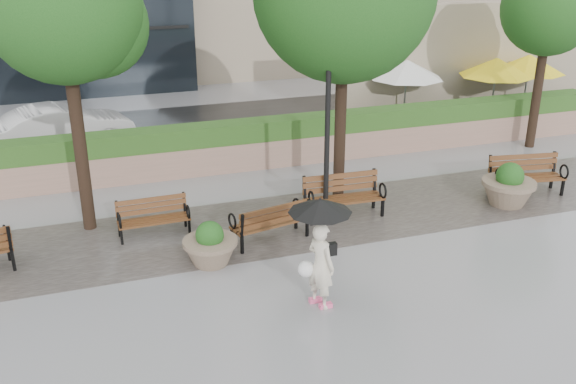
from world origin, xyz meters
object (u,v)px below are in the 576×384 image
object	(u,v)px
bench_3	(344,205)
pedestrian	(320,242)
car_right	(62,128)
planter_right	(508,189)
bench_4	(525,183)
planter_left	(210,248)
bench_1	(154,225)
bench_2	(270,230)
lamppost	(327,138)

from	to	relation	value
bench_3	pedestrian	distance (m)	4.06
pedestrian	car_right	bearing A→B (deg)	-2.35
planter_right	car_right	bearing A→B (deg)	141.76
bench_4	planter_left	distance (m)	8.51
bench_1	bench_4	xyz separation A→B (m)	(9.33, -0.61, 0.05)
bench_1	car_right	xyz separation A→B (m)	(-1.79, 7.03, 0.46)
bench_4	car_right	distance (m)	13.50
planter_right	pedestrian	size ratio (longest dim) A/B	0.63
bench_2	lamppost	world-z (taller)	lamppost
lamppost	car_right	bearing A→B (deg)	128.08
bench_3	bench_2	bearing A→B (deg)	-159.00
pedestrian	lamppost	bearing A→B (deg)	-47.14
bench_4	planter_right	world-z (taller)	planter_right
bench_3	planter_left	distance (m)	3.70
bench_1	planter_left	xyz separation A→B (m)	(0.89, -1.69, 0.11)
bench_4	lamppost	bearing A→B (deg)	-173.79
planter_left	planter_right	xyz separation A→B (m)	(7.57, 0.64, 0.06)
bench_3	planter_left	size ratio (longest dim) A/B	1.72
car_right	pedestrian	distance (m)	11.65
bench_1	planter_right	xyz separation A→B (m)	(8.47, -1.05, 0.18)
car_right	bench_4	bearing A→B (deg)	-138.39
bench_2	lamppost	bearing A→B (deg)	-165.68
bench_1	car_right	world-z (taller)	car_right
pedestrian	planter_left	bearing A→B (deg)	11.75
car_right	pedestrian	world-z (taller)	pedestrian
lamppost	pedestrian	size ratio (longest dim) A/B	2.16
bench_3	car_right	world-z (taller)	car_right
bench_1	lamppost	bearing A→B (deg)	-5.62
bench_4	planter_left	bearing A→B (deg)	-163.14
planter_right	lamppost	xyz separation A→B (m)	(-4.51, 0.76, 1.53)
planter_left	planter_right	distance (m)	7.60
bench_4	car_right	bearing A→B (deg)	155.11
bench_4	lamppost	world-z (taller)	lamppost
bench_3	planter_right	size ratio (longest dim) A/B	1.46
bench_3	planter_right	xyz separation A→B (m)	(4.10, -0.65, 0.13)
bench_4	planter_right	distance (m)	0.98
planter_left	bench_3	bearing A→B (deg)	20.25
bench_2	bench_3	size ratio (longest dim) A/B	0.94
bench_3	planter_left	bearing A→B (deg)	-157.46
bench_2	pedestrian	bearing A→B (deg)	79.32
planter_left	pedestrian	xyz separation A→B (m)	(1.51, -2.14, 0.88)
pedestrian	bench_2	bearing A→B (deg)	-22.15
bench_1	planter_left	distance (m)	1.91
bench_4	bench_3	bearing A→B (deg)	-172.79
bench_1	bench_2	distance (m)	2.58
bench_2	car_right	size ratio (longest dim) A/B	0.42
planter_left	bench_4	bearing A→B (deg)	7.23
lamppost	bench_1	bearing A→B (deg)	175.76
planter_left	car_right	bearing A→B (deg)	107.09
bench_2	planter_right	xyz separation A→B (m)	(6.13, 0.04, 0.15)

